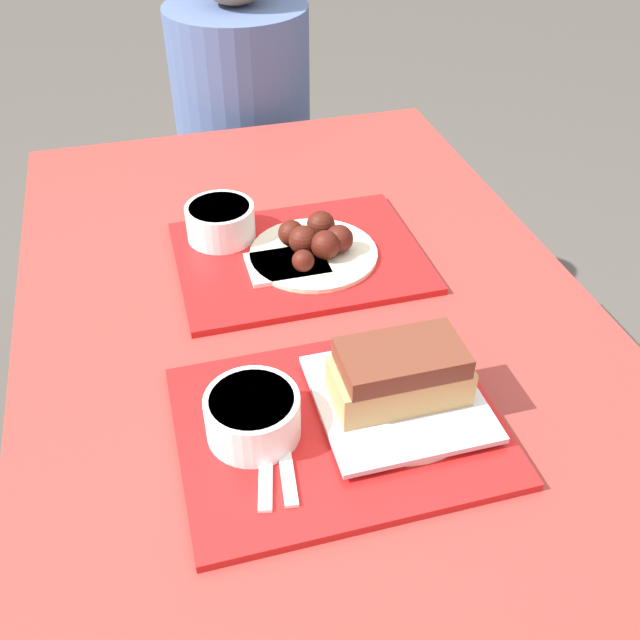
# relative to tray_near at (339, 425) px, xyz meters

# --- Properties ---
(ground_plane) EXTENTS (12.00, 12.00, 0.00)m
(ground_plane) POSITION_rel_tray_near_xyz_m (0.03, 0.19, -0.74)
(ground_plane) COLOR #4C4742
(picnic_table) EXTENTS (0.88, 1.47, 0.73)m
(picnic_table) POSITION_rel_tray_near_xyz_m (0.03, 0.19, -0.10)
(picnic_table) COLOR maroon
(picnic_table) RESTS_ON ground_plane
(picnic_bench_far) EXTENTS (0.83, 0.28, 0.44)m
(picnic_bench_far) POSITION_rel_tray_near_xyz_m (0.03, 1.15, -0.37)
(picnic_bench_far) COLOR maroon
(picnic_bench_far) RESTS_ON ground_plane
(tray_near) EXTENTS (0.40, 0.31, 0.01)m
(tray_near) POSITION_rel_tray_near_xyz_m (0.00, 0.00, 0.00)
(tray_near) COLOR red
(tray_near) RESTS_ON picnic_table
(tray_far) EXTENTS (0.40, 0.31, 0.01)m
(tray_far) POSITION_rel_tray_near_xyz_m (0.04, 0.38, 0.00)
(tray_far) COLOR red
(tray_far) RESTS_ON picnic_table
(bowl_coleslaw_near) EXTENTS (0.12, 0.12, 0.06)m
(bowl_coleslaw_near) POSITION_rel_tray_near_xyz_m (-0.11, 0.01, 0.04)
(bowl_coleslaw_near) COLOR white
(bowl_coleslaw_near) RESTS_ON tray_near
(brisket_sandwich_plate) EXTENTS (0.21, 0.21, 0.09)m
(brisket_sandwich_plate) POSITION_rel_tray_near_xyz_m (0.08, 0.01, 0.04)
(brisket_sandwich_plate) COLOR beige
(brisket_sandwich_plate) RESTS_ON tray_near
(plastic_fork_near) EXTENTS (0.05, 0.17, 0.00)m
(plastic_fork_near) POSITION_rel_tray_near_xyz_m (-0.10, -0.03, 0.01)
(plastic_fork_near) COLOR white
(plastic_fork_near) RESTS_ON tray_near
(plastic_knife_near) EXTENTS (0.04, 0.17, 0.00)m
(plastic_knife_near) POSITION_rel_tray_near_xyz_m (-0.08, -0.03, 0.01)
(plastic_knife_near) COLOR white
(plastic_knife_near) RESTS_ON tray_near
(condiment_packet) EXTENTS (0.04, 0.03, 0.01)m
(condiment_packet) POSITION_rel_tray_near_xyz_m (0.03, 0.07, 0.01)
(condiment_packet) COLOR #A59E93
(condiment_packet) RESTS_ON tray_near
(bowl_coleslaw_far) EXTENTS (0.12, 0.12, 0.06)m
(bowl_coleslaw_far) POSITION_rel_tray_near_xyz_m (-0.07, 0.47, 0.04)
(bowl_coleslaw_far) COLOR white
(bowl_coleslaw_far) RESTS_ON tray_far
(wings_plate_far) EXTENTS (0.21, 0.21, 0.06)m
(wings_plate_far) POSITION_rel_tray_near_xyz_m (0.07, 0.37, 0.03)
(wings_plate_far) COLOR beige
(wings_plate_far) RESTS_ON tray_far
(napkin_far) EXTENTS (0.13, 0.09, 0.01)m
(napkin_far) POSITION_rel_tray_near_xyz_m (0.02, 0.35, 0.01)
(napkin_far) COLOR white
(napkin_far) RESTS_ON tray_far
(person_seated_across) EXTENTS (0.34, 0.34, 0.68)m
(person_seated_across) POSITION_rel_tray_near_xyz_m (0.08, 1.15, -0.02)
(person_seated_across) COLOR #4C6093
(person_seated_across) RESTS_ON picnic_bench_far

